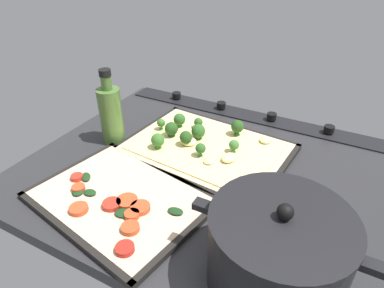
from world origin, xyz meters
The scene contains 8 objects.
ground_plane centered at (0.00, 0.00, -1.50)cm, with size 80.69×67.32×3.00cm, color #28282B.
stove_control_panel centered at (0.00, -30.16, 0.55)cm, with size 77.46×7.00×2.60cm.
baking_tray_front centered at (2.03, -6.52, 0.36)cm, with size 42.54×32.91×1.30cm.
broccoli_pizza centered at (2.77, -6.74, 1.74)cm, with size 39.93×30.30×5.62cm.
baking_tray_back centered at (9.62, 18.50, 0.37)cm, with size 38.98×31.52×1.30cm.
veggie_pizza_back centered at (9.41, 19.06, 1.10)cm, with size 36.18×28.72×1.90cm.
cooking_pot centered at (-23.57, 21.88, 6.84)cm, with size 28.10×21.32×15.98cm.
oil_bottle centered at (25.99, -0.07, 8.08)cm, with size 5.82×5.82×19.85cm.
Camera 1 is at (-27.90, 57.54, 47.10)cm, focal length 31.14 mm.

